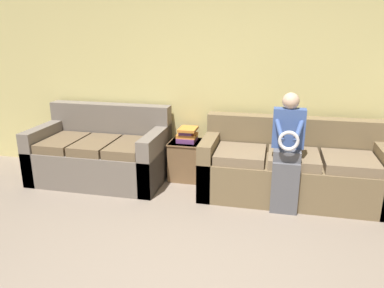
{
  "coord_description": "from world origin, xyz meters",
  "views": [
    {
      "loc": [
        0.57,
        -1.95,
        1.91
      ],
      "look_at": [
        -0.25,
        1.68,
        0.76
      ],
      "focal_mm": 35.0,
      "sensor_mm": 36.0,
      "label": 1
    }
  ],
  "objects_px": {
    "child_left_seated": "(287,148)",
    "side_shelf": "(188,159)",
    "couch_main": "(292,169)",
    "couch_side": "(102,154)",
    "book_stack": "(187,135)"
  },
  "relations": [
    {
      "from": "couch_side",
      "to": "side_shelf",
      "type": "relative_size",
      "value": 3.3
    },
    {
      "from": "couch_main",
      "to": "side_shelf",
      "type": "relative_size",
      "value": 4.13
    },
    {
      "from": "child_left_seated",
      "to": "couch_side",
      "type": "bearing_deg",
      "value": 171.49
    },
    {
      "from": "couch_side",
      "to": "book_stack",
      "type": "xyz_separation_m",
      "value": [
        1.1,
        0.25,
        0.26
      ]
    },
    {
      "from": "couch_side",
      "to": "child_left_seated",
      "type": "bearing_deg",
      "value": -8.51
    },
    {
      "from": "side_shelf",
      "to": "couch_side",
      "type": "bearing_deg",
      "value": -167.36
    },
    {
      "from": "side_shelf",
      "to": "book_stack",
      "type": "xyz_separation_m",
      "value": [
        -0.01,
        0.0,
        0.34
      ]
    },
    {
      "from": "side_shelf",
      "to": "couch_main",
      "type": "bearing_deg",
      "value": -10.97
    },
    {
      "from": "child_left_seated",
      "to": "side_shelf",
      "type": "xyz_separation_m",
      "value": [
        -1.24,
        0.6,
        -0.43
      ]
    },
    {
      "from": "couch_main",
      "to": "couch_side",
      "type": "bearing_deg",
      "value": 179.79
    },
    {
      "from": "couch_side",
      "to": "book_stack",
      "type": "relative_size",
      "value": 6.15
    },
    {
      "from": "couch_main",
      "to": "child_left_seated",
      "type": "distance_m",
      "value": 0.51
    },
    {
      "from": "child_left_seated",
      "to": "side_shelf",
      "type": "relative_size",
      "value": 2.51
    },
    {
      "from": "couch_side",
      "to": "side_shelf",
      "type": "xyz_separation_m",
      "value": [
        1.1,
        0.25,
        -0.07
      ]
    },
    {
      "from": "couch_main",
      "to": "side_shelf",
      "type": "bearing_deg",
      "value": 169.03
    }
  ]
}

